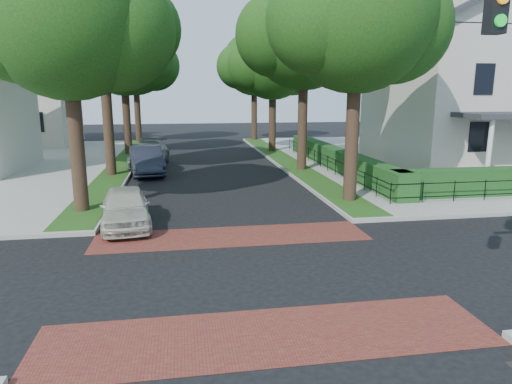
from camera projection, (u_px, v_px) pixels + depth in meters
ground at (245, 273)px, 12.06m from camera, size 120.00×120.00×0.00m
sidewalk_ne at (472, 156)px, 33.43m from camera, size 30.00×30.00×0.15m
crosswalk_far at (232, 236)px, 15.14m from camera, size 9.00×2.20×0.01m
crosswalk_near at (268, 335)px, 8.97m from camera, size 9.00×2.20×0.01m
grass_strip_ne at (285, 160)px, 31.28m from camera, size 1.60×29.80×0.02m
grass_strip_nw at (122, 163)px, 29.58m from camera, size 1.60×29.80×0.02m
tree_right_near at (358, 17)px, 18.28m from camera, size 7.75×6.67×10.66m
tree_right_mid at (305, 33)px, 25.93m from camera, size 8.25×7.09×11.22m
tree_right_far at (274, 62)px, 34.81m from camera, size 7.25×6.23×9.74m
tree_right_back at (255, 64)px, 43.41m from camera, size 7.50×6.45×10.20m
tree_left_near at (70, 20)px, 16.62m from camera, size 7.50×6.45×10.20m
tree_left_mid at (104, 21)px, 24.11m from camera, size 8.00×6.88×11.48m
tree_left_far at (125, 58)px, 33.02m from camera, size 7.00×6.02×9.86m
tree_left_back at (136, 62)px, 41.66m from camera, size 7.75×6.66×10.44m
hedge_main_road at (337, 159)px, 27.57m from camera, size 1.00×18.00×1.20m
fence_main_road at (324, 161)px, 27.47m from camera, size 0.06×18.00×0.90m
house_victorian at (484, 71)px, 28.87m from camera, size 13.00×13.05×12.48m
house_left_far at (16, 88)px, 39.38m from camera, size 10.00×9.00×10.14m
parked_car_front at (125, 207)px, 16.16m from camera, size 2.15×4.28×1.40m
parked_car_middle at (147, 160)px, 26.48m from camera, size 2.43×5.14×1.63m
parked_car_rear at (150, 154)px, 29.30m from camera, size 2.50×5.65×1.61m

